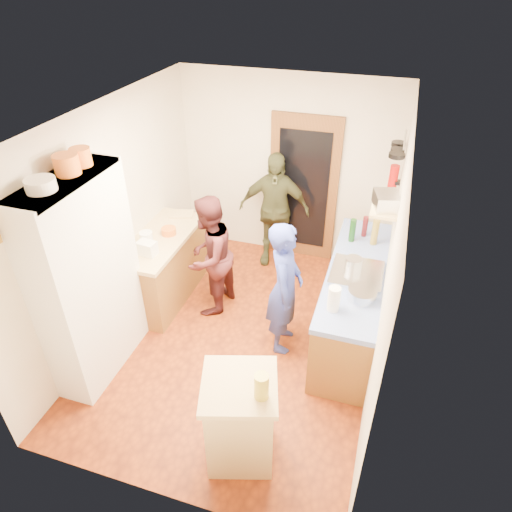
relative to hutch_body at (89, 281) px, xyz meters
The scene contains 43 objects.
floor 1.89m from the hutch_body, 31.61° to the left, with size 3.00×4.00×0.02m, color #92380E.
ceiling 2.15m from the hutch_body, 31.61° to the left, with size 3.00×4.00×0.02m, color silver.
wall_back 3.10m from the hutch_body, 65.17° to the left, with size 3.00×0.02×2.60m, color beige.
wall_front 1.79m from the hutch_body, 42.95° to the right, with size 3.00×0.02×2.60m, color beige.
wall_left 0.85m from the hutch_body, 104.71° to the left, with size 0.02×4.00×2.60m, color beige.
wall_right 2.93m from the hutch_body, 15.89° to the left, with size 0.02×4.00×2.60m, color beige.
door_frame 3.17m from the hutch_body, 60.77° to the left, with size 0.95×0.06×2.10m, color brown.
door_glass 3.14m from the hutch_body, 60.46° to the left, with size 0.70×0.02×1.70m, color black.
hutch_body is the anchor object (origin of this frame).
hutch_top_shelf 1.08m from the hutch_body, ahead, with size 0.40×1.14×0.04m, color white.
plate_stack 1.18m from the hutch_body, 90.00° to the right, with size 0.25×0.25×0.10m, color white.
orange_pot_a 1.19m from the hutch_body, 90.00° to the left, with size 0.22×0.22×0.17m, color orange.
orange_pot_b 1.22m from the hutch_body, 90.00° to the left, with size 0.19×0.19×0.16m, color orange.
left_counter_base 1.42m from the hutch_body, 85.43° to the left, with size 0.60×1.40×0.85m, color brown.
left_counter_top 1.27m from the hutch_body, 85.43° to the left, with size 0.64×1.44×0.05m, color #D3B87D.
toaster 0.89m from the hutch_body, 80.21° to the left, with size 0.22×0.14×0.16m, color white.
kettle 1.05m from the hutch_body, 87.25° to the left, with size 0.15×0.15×0.17m, color white.
orange_bowl 1.37m from the hutch_body, 82.41° to the left, with size 0.18×0.18×0.08m, color orange.
chopping_board 1.86m from the hutch_body, 86.27° to the left, with size 0.30×0.22×0.03m, color #D3B87D.
right_counter_base 2.90m from the hutch_body, 27.47° to the left, with size 0.60×2.20×0.84m, color brown.
right_counter_top 2.83m from the hutch_body, 27.47° to the left, with size 0.62×2.22×0.06m, color #072FC3.
hob 2.78m from the hutch_body, 25.58° to the left, with size 0.55×0.58×0.04m, color silver.
pot_on_hob 2.76m from the hutch_body, 27.15° to the left, with size 0.18×0.18×0.12m, color silver.
bottle_a 3.00m from the hutch_body, 38.50° to the left, with size 0.07×0.07×0.29m, color #143F14.
bottle_b 3.21m from the hutch_body, 39.39° to the left, with size 0.07×0.07×0.26m, color #591419.
bottle_c 3.22m from the hutch_body, 35.78° to the left, with size 0.08×0.08×0.32m, color olive.
paper_towel 2.41m from the hutch_body, 12.91° to the left, with size 0.12×0.12×0.26m, color white.
mixing_bowl 2.72m from the hutch_body, 16.90° to the left, with size 0.29×0.29×0.11m, color silver.
island_base 2.00m from the hutch_body, 18.94° to the right, with size 0.55×0.55×0.86m, color #D3B87D.
island_top 1.90m from the hutch_body, 18.94° to the right, with size 0.62×0.62×0.05m, color #D3B87D.
cutting_board 1.83m from the hutch_body, 18.58° to the right, with size 0.35×0.28×0.02m, color white.
oil_jar 2.11m from the hutch_body, 18.72° to the right, with size 0.12×0.12×0.23m, color #AD9E2D.
pan_rail 3.73m from the hutch_body, 40.11° to the left, with size 0.02×0.02×0.65m, color silver.
pan_hang_a 3.55m from the hutch_body, 38.53° to the left, with size 0.18×0.18×0.05m, color black.
pan_hang_b 3.67m from the hutch_body, 41.04° to the left, with size 0.16×0.16×0.05m, color black.
pan_hang_c 3.80m from the hutch_body, 43.36° to the left, with size 0.17×0.17×0.05m, color black.
wall_shelf 3.01m from the hutch_body, 25.09° to the left, with size 0.26×0.42×0.03m, color #D3B87D.
radio 3.03m from the hutch_body, 25.09° to the left, with size 0.22×0.30×0.15m, color silver.
ext_bracket 3.75m from the hutch_body, 42.07° to the left, with size 0.06×0.10×0.04m, color black.
fire_extinguisher 3.71m from the hutch_body, 42.69° to the left, with size 0.11×0.11×0.32m, color red.
person_hob 2.03m from the hutch_body, 24.75° to the left, with size 0.58×0.38×1.58m, color #2E3B9E.
person_left 1.51m from the hutch_body, 57.37° to the left, with size 0.75×0.58×1.54m, color #431A1D.
person_back 2.77m from the hutch_body, 63.57° to the left, with size 0.97×0.41×1.66m, color #3B3D23.
Camera 1 is at (1.36, -3.73, 3.82)m, focal length 32.00 mm.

